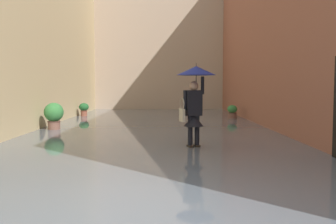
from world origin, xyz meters
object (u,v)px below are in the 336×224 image
(potted_plant_near_left, at_px, (232,112))
(potted_plant_mid_right, at_px, (54,115))
(person_wading, at_px, (195,90))
(potted_plant_far_right, at_px, (84,109))

(potted_plant_near_left, bearing_deg, potted_plant_mid_right, 31.35)
(potted_plant_mid_right, bearing_deg, person_wading, 140.85)
(potted_plant_far_right, bearing_deg, person_wading, 116.90)
(person_wading, relative_size, potted_plant_far_right, 3.03)
(potted_plant_near_left, relative_size, potted_plant_mid_right, 0.69)
(potted_plant_far_right, distance_m, potted_plant_near_left, 7.22)
(person_wading, bearing_deg, potted_plant_mid_right, -39.15)
(potted_plant_mid_right, bearing_deg, potted_plant_near_left, -148.65)
(potted_plant_far_right, height_order, potted_plant_near_left, potted_plant_far_right)
(person_wading, relative_size, potted_plant_near_left, 3.16)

